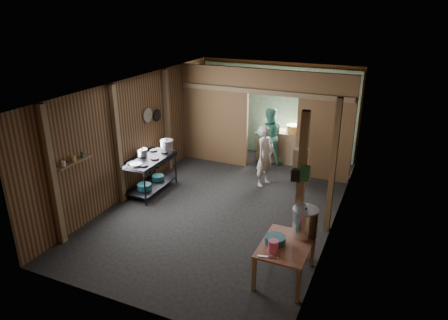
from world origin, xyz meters
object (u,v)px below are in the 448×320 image
at_px(gas_range, 150,175).
at_px(cook, 265,156).
at_px(stove_pot_large, 167,146).
at_px(stock_pot, 305,223).
at_px(yellow_tub, 293,129).
at_px(pink_bucket, 273,246).
at_px(prep_table, 285,261).

distance_m(gas_range, cook, 2.72).
bearing_deg(stove_pot_large, cook, 23.50).
relative_size(stove_pot_large, stock_pot, 0.62).
distance_m(stock_pot, cook, 3.29).
bearing_deg(stock_pot, yellow_tub, 107.18).
height_order(gas_range, pink_bucket, gas_range).
bearing_deg(gas_range, stove_pot_large, 71.91).
bearing_deg(yellow_tub, pink_bucket, -78.21).
relative_size(stock_pot, pink_bucket, 2.61).
relative_size(stove_pot_large, pink_bucket, 1.62).
bearing_deg(yellow_tub, prep_table, -76.20).
bearing_deg(stove_pot_large, stock_pot, -27.43).
relative_size(pink_bucket, cook, 0.13).
height_order(prep_table, yellow_tub, yellow_tub).
distance_m(stove_pot_large, stock_pot, 4.21).
bearing_deg(prep_table, cook, 113.78).
distance_m(gas_range, prep_table, 4.13).
bearing_deg(yellow_tub, stock_pot, -72.82).
bearing_deg(stove_pot_large, yellow_tub, 47.89).
distance_m(pink_bucket, yellow_tub, 5.28).
xyz_separation_m(yellow_tub, cook, (-0.22, -1.67, -0.22)).
height_order(gas_range, prep_table, gas_range).
bearing_deg(pink_bucket, cook, 110.39).
relative_size(gas_range, stove_pot_large, 4.60).
bearing_deg(stock_pot, pink_bucket, -116.23).
distance_m(yellow_tub, cook, 1.69).
distance_m(prep_table, stove_pot_large, 4.29).
distance_m(stock_pot, yellow_tub, 4.73).
height_order(pink_bucket, yellow_tub, yellow_tub).
xyz_separation_m(prep_table, cook, (-1.43, 3.24, 0.42)).
relative_size(yellow_tub, cook, 0.26).
xyz_separation_m(stove_pot_large, pink_bucket, (3.41, -2.58, -0.26)).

